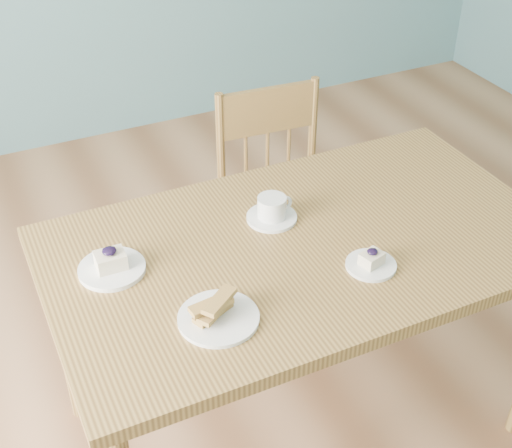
# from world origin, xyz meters

# --- Properties ---
(room) EXTENTS (5.01, 5.01, 2.71)m
(room) POSITION_xyz_m (0.00, 0.00, 1.35)
(room) COLOR #A8744E
(room) RESTS_ON ground
(dining_table) EXTENTS (1.44, 0.82, 0.77)m
(dining_table) POSITION_xyz_m (0.04, 0.21, 0.69)
(dining_table) COLOR olive
(dining_table) RESTS_ON ground
(dining_chair) EXTENTS (0.44, 0.42, 0.90)m
(dining_chair) POSITION_xyz_m (0.27, 0.80, 0.46)
(dining_chair) COLOR olive
(dining_chair) RESTS_ON ground
(cheesecake_plate_near) EXTENTS (0.14, 0.14, 0.06)m
(cheesecake_plate_near) POSITION_xyz_m (0.15, 0.04, 0.78)
(cheesecake_plate_near) COLOR white
(cheesecake_plate_near) RESTS_ON dining_table
(cheesecake_plate_far) EXTENTS (0.18, 0.18, 0.08)m
(cheesecake_plate_far) POSITION_xyz_m (-0.48, 0.32, 0.79)
(cheesecake_plate_far) COLOR white
(cheesecake_plate_far) RESTS_ON dining_table
(coffee_cup) EXTENTS (0.15, 0.15, 0.07)m
(coffee_cup) POSITION_xyz_m (0.01, 0.35, 0.80)
(coffee_cup) COLOR white
(coffee_cup) RESTS_ON dining_table
(biscotti_plate) EXTENTS (0.20, 0.20, 0.07)m
(biscotti_plate) POSITION_xyz_m (-0.30, 0.02, 0.79)
(biscotti_plate) COLOR white
(biscotti_plate) RESTS_ON dining_table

